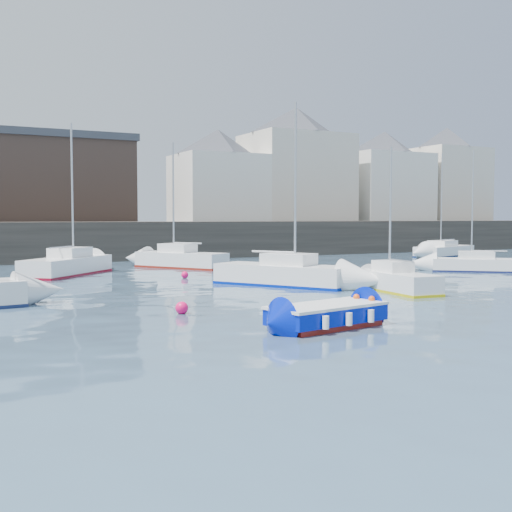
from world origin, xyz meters
name	(u,v)px	position (x,y,z in m)	size (l,w,h in m)	color
water	(431,324)	(0.00, 0.00, 0.00)	(220.00, 220.00, 0.00)	#2D4760
quay_wall	(125,241)	(0.00, 35.00, 1.50)	(90.00, 5.00, 3.00)	#28231E
land_strip	(78,236)	(0.00, 53.00, 1.40)	(90.00, 32.00, 2.80)	#28231E
bldg_east_a	(296,164)	(20.00, 42.00, 8.81)	(13.36, 13.36, 11.80)	beige
bldg_east_b	(384,176)	(31.00, 41.50, 7.87)	(11.88, 11.88, 9.95)	white
bldg_east_c	(446,174)	(40.00, 41.50, 8.37)	(11.14, 11.14, 10.95)	beige
bldg_east_d	(218,175)	(11.00, 41.50, 7.36)	(11.14, 11.14, 8.95)	white
warehouse	(30,179)	(-6.00, 43.00, 6.62)	(16.40, 10.40, 7.60)	#3D2D26
blue_dinghy	(327,314)	(-3.22, 0.98, 0.40)	(4.07, 2.38, 0.73)	maroon
sailboat_b	(283,274)	(1.56, 12.09, 0.58)	(5.43, 7.02, 8.85)	white
sailboat_c	(395,281)	(4.77, 7.54, 0.50)	(2.02, 5.08, 6.54)	white
sailboat_d	(480,264)	(16.43, 13.63, 0.45)	(5.69, 5.19, 7.46)	white
sailboat_f	(181,259)	(0.92, 24.71, 0.58)	(5.09, 6.49, 8.29)	white
sailboat_g	(444,250)	(25.66, 26.50, 0.50)	(7.25, 4.37, 8.75)	white
sailboat_h	(68,265)	(-6.75, 22.86, 0.58)	(6.21, 6.60, 8.84)	white
buoy_near	(182,314)	(-6.15, 5.64, 0.00)	(0.45, 0.45, 0.45)	#FF0C5B
buoy_far	(185,278)	(-1.39, 17.90, 0.00)	(0.40, 0.40, 0.40)	#FF0C5B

